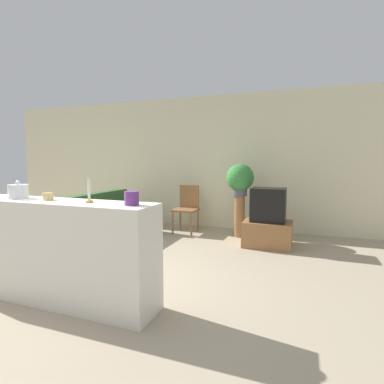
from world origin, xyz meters
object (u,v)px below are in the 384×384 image
couch (111,224)px  decorative_bowl (18,191)px  television (268,205)px  potted_plant (240,179)px  wooden_chair (187,206)px

couch → decorative_bowl: size_ratio=9.33×
couch → television: 2.70m
potted_plant → decorative_bowl: size_ratio=3.05×
decorative_bowl → wooden_chair: bearing=78.7°
couch → wooden_chair: size_ratio=1.95×
couch → wooden_chair: (1.02, 1.05, 0.22)m
television → couch: bearing=-167.5°
television → wooden_chair: television is taller
television → decorative_bowl: decorative_bowl is taller
decorative_bowl → television: bearing=50.4°
television → potted_plant: potted_plant is taller
wooden_chair → decorative_bowl: decorative_bowl is taller
television → wooden_chair: 1.66m
television → potted_plant: size_ratio=0.95×
wooden_chair → potted_plant: size_ratio=1.57×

